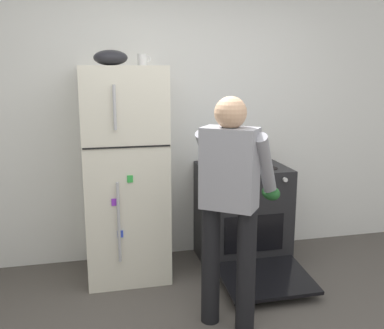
{
  "coord_description": "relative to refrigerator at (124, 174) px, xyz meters",
  "views": [
    {
      "loc": [
        -0.79,
        -2.15,
        1.78
      ],
      "look_at": [
        0.03,
        1.32,
        1.0
      ],
      "focal_mm": 41.87,
      "sensor_mm": 36.0,
      "label": 1
    }
  ],
  "objects": [
    {
      "name": "red_pot",
      "position": [
        0.9,
        -0.05,
        0.07
      ],
      "size": [
        0.37,
        0.27,
        0.11
      ],
      "color": "#19479E",
      "rests_on": "stove_range"
    },
    {
      "name": "mixing_bowl",
      "position": [
        -0.08,
        0.0,
        0.96
      ],
      "size": [
        0.27,
        0.27,
        0.12
      ],
      "primitive_type": "ellipsoid",
      "color": "black",
      "rests_on": "refrigerator"
    },
    {
      "name": "pepper_mill",
      "position": [
        1.36,
        0.2,
        0.11
      ],
      "size": [
        0.05,
        0.05,
        0.18
      ],
      "primitive_type": "cylinder",
      "color": "brown",
      "rests_on": "stove_range"
    },
    {
      "name": "coffee_mug",
      "position": [
        0.18,
        0.05,
        0.94
      ],
      "size": [
        0.11,
        0.08,
        0.1
      ],
      "color": "silver",
      "rests_on": "refrigerator"
    },
    {
      "name": "person_cook",
      "position": [
        0.62,
        -0.99,
        0.06
      ],
      "size": [
        0.64,
        0.67,
        1.6
      ],
      "color": "black",
      "rests_on": "ground"
    },
    {
      "name": "stove_range",
      "position": [
        1.06,
        -0.02,
        -0.45
      ],
      "size": [
        0.76,
        1.22,
        0.91
      ],
      "color": "black",
      "rests_on": "ground"
    },
    {
      "name": "refrigerator",
      "position": [
        0.0,
        0.0,
        0.0
      ],
      "size": [
        0.68,
        0.72,
        1.79
      ],
      "color": "silver",
      "rests_on": "ground"
    },
    {
      "name": "kitchen_wall_back",
      "position": [
        0.5,
        0.38,
        0.45
      ],
      "size": [
        6.0,
        0.1,
        2.7
      ],
      "primitive_type": "cube",
      "color": "white",
      "rests_on": "ground"
    }
  ]
}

